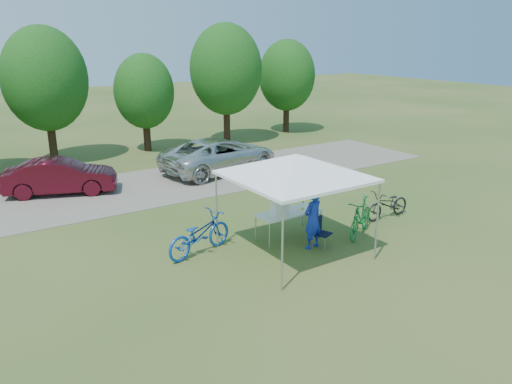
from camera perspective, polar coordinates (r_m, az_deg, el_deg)
ground at (r=13.56m, az=4.31°, el=-6.95°), size 100.00×100.00×0.00m
gravel_strip at (r=20.08m, az=-9.75°, el=1.02°), size 24.00×5.00×0.02m
canopy at (r=12.70m, az=4.58°, el=4.02°), size 4.53×4.53×3.00m
treeline at (r=24.96m, az=-16.62°, el=11.97°), size 24.89×4.28×6.30m
folding_table at (r=14.27m, az=3.76°, el=-2.44°), size 1.92×0.80×0.79m
folding_chair at (r=13.89m, az=7.36°, el=-4.28°), size 0.54×0.57×0.82m
cooler at (r=14.01m, az=2.70°, el=-1.86°), size 0.48×0.33×0.35m
ice_cream_cup at (r=14.47m, az=5.33°, el=-1.89°), size 0.07×0.07×0.06m
cyclist at (r=13.61m, az=6.49°, el=-3.11°), size 0.67×0.49×1.67m
bike_blue at (r=13.37m, az=-6.49°, el=-4.82°), size 2.22×1.25×1.10m
bike_green at (r=14.80m, az=11.87°, el=-2.83°), size 1.89×1.34×1.12m
bike_dark at (r=16.41m, az=14.85°, el=-1.38°), size 1.77×0.63×0.93m
minivan at (r=21.40m, az=-4.17°, el=4.28°), size 5.54×3.21×1.45m
sedan at (r=19.64m, az=-21.45°, el=1.68°), size 4.18×2.69×1.30m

